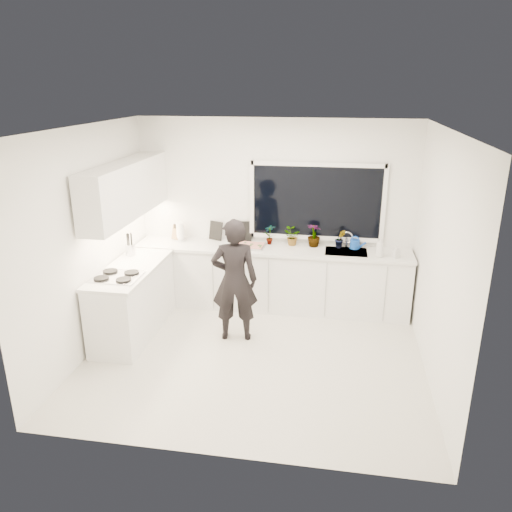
# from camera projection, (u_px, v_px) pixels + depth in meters

# --- Properties ---
(floor) EXTENTS (4.00, 3.50, 0.02)m
(floor) POSITION_uv_depth(u_px,v_px,m) (254.00, 357.00, 6.07)
(floor) COLOR beige
(floor) RESTS_ON ground
(wall_back) EXTENTS (4.00, 0.02, 2.70)m
(wall_back) POSITION_uv_depth(u_px,v_px,m) (275.00, 213.00, 7.26)
(wall_back) COLOR white
(wall_back) RESTS_ON ground
(wall_left) EXTENTS (0.02, 3.50, 2.70)m
(wall_left) POSITION_uv_depth(u_px,v_px,m) (88.00, 242.00, 5.94)
(wall_left) COLOR white
(wall_left) RESTS_ON ground
(wall_right) EXTENTS (0.02, 3.50, 2.70)m
(wall_right) POSITION_uv_depth(u_px,v_px,m) (440.00, 261.00, 5.31)
(wall_right) COLOR white
(wall_right) RESTS_ON ground
(ceiling) EXTENTS (4.00, 3.50, 0.02)m
(ceiling) POSITION_uv_depth(u_px,v_px,m) (254.00, 127.00, 5.18)
(ceiling) COLOR white
(ceiling) RESTS_ON wall_back
(window) EXTENTS (1.80, 0.02, 1.00)m
(window) POSITION_uv_depth(u_px,v_px,m) (317.00, 202.00, 7.07)
(window) COLOR black
(window) RESTS_ON wall_back
(base_cabinets_back) EXTENTS (3.92, 0.58, 0.88)m
(base_cabinets_back) POSITION_uv_depth(u_px,v_px,m) (271.00, 279.00, 7.27)
(base_cabinets_back) COLOR white
(base_cabinets_back) RESTS_ON floor
(base_cabinets_left) EXTENTS (0.58, 1.60, 0.88)m
(base_cabinets_left) POSITION_uv_depth(u_px,v_px,m) (133.00, 302.00, 6.51)
(base_cabinets_left) COLOR white
(base_cabinets_left) RESTS_ON floor
(countertop_back) EXTENTS (3.94, 0.62, 0.04)m
(countertop_back) POSITION_uv_depth(u_px,v_px,m) (271.00, 249.00, 7.11)
(countertop_back) COLOR silver
(countertop_back) RESTS_ON base_cabinets_back
(countertop_left) EXTENTS (0.62, 1.60, 0.04)m
(countertop_left) POSITION_uv_depth(u_px,v_px,m) (130.00, 269.00, 6.36)
(countertop_left) COLOR silver
(countertop_left) RESTS_ON base_cabinets_left
(upper_cabinets) EXTENTS (0.34, 2.10, 0.70)m
(upper_cabinets) POSITION_uv_depth(u_px,v_px,m) (126.00, 190.00, 6.39)
(upper_cabinets) COLOR white
(upper_cabinets) RESTS_ON wall_left
(sink) EXTENTS (0.58, 0.42, 0.14)m
(sink) POSITION_uv_depth(u_px,v_px,m) (346.00, 255.00, 6.97)
(sink) COLOR silver
(sink) RESTS_ON countertop_back
(faucet) EXTENTS (0.03, 0.03, 0.22)m
(faucet) POSITION_uv_depth(u_px,v_px,m) (347.00, 240.00, 7.10)
(faucet) COLOR silver
(faucet) RESTS_ON countertop_back
(stovetop) EXTENTS (0.56, 0.48, 0.03)m
(stovetop) POSITION_uv_depth(u_px,v_px,m) (117.00, 276.00, 6.03)
(stovetop) COLOR black
(stovetop) RESTS_ON countertop_left
(person) EXTENTS (0.64, 0.47, 1.60)m
(person) POSITION_uv_depth(u_px,v_px,m) (234.00, 280.00, 6.25)
(person) COLOR black
(person) RESTS_ON floor
(pizza_tray) EXTENTS (0.48, 0.37, 0.03)m
(pizza_tray) POSITION_uv_depth(u_px,v_px,m) (248.00, 246.00, 7.13)
(pizza_tray) COLOR #B7B8BC
(pizza_tray) RESTS_ON countertop_back
(pizza) EXTENTS (0.44, 0.32, 0.01)m
(pizza) POSITION_uv_depth(u_px,v_px,m) (248.00, 245.00, 7.13)
(pizza) COLOR red
(pizza) RESTS_ON pizza_tray
(watering_can) EXTENTS (0.17, 0.17, 0.13)m
(watering_can) POSITION_uv_depth(u_px,v_px,m) (355.00, 244.00, 7.06)
(watering_can) COLOR #1245B0
(watering_can) RESTS_ON countertop_back
(paper_towel_roll) EXTENTS (0.12, 0.12, 0.26)m
(paper_towel_roll) POSITION_uv_depth(u_px,v_px,m) (180.00, 232.00, 7.38)
(paper_towel_roll) COLOR white
(paper_towel_roll) RESTS_ON countertop_back
(knife_block) EXTENTS (0.16, 0.14, 0.22)m
(knife_block) POSITION_uv_depth(u_px,v_px,m) (178.00, 233.00, 7.44)
(knife_block) COLOR olive
(knife_block) RESTS_ON countertop_back
(utensil_crock) EXTENTS (0.15, 0.15, 0.16)m
(utensil_crock) POSITION_uv_depth(u_px,v_px,m) (130.00, 250.00, 6.77)
(utensil_crock) COLOR silver
(utensil_crock) RESTS_ON countertop_left
(picture_frame_large) EXTENTS (0.21, 0.10, 0.28)m
(picture_frame_large) POSITION_uv_depth(u_px,v_px,m) (216.00, 231.00, 7.43)
(picture_frame_large) COLOR black
(picture_frame_large) RESTS_ON countertop_back
(picture_frame_small) EXTENTS (0.25, 0.05, 0.30)m
(picture_frame_small) POSITION_uv_depth(u_px,v_px,m) (243.00, 231.00, 7.36)
(picture_frame_small) COLOR black
(picture_frame_small) RESTS_ON countertop_back
(herb_plants) EXTENTS (1.19, 0.24, 0.33)m
(herb_plants) POSITION_uv_depth(u_px,v_px,m) (303.00, 236.00, 7.15)
(herb_plants) COLOR #26662D
(herb_plants) RESTS_ON countertop_back
(soap_bottles) EXTENTS (0.35, 0.15, 0.28)m
(soap_bottles) POSITION_uv_depth(u_px,v_px,m) (384.00, 248.00, 6.69)
(soap_bottles) COLOR #D8BF66
(soap_bottles) RESTS_ON countertop_back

